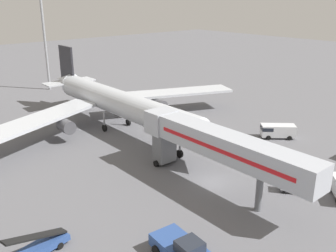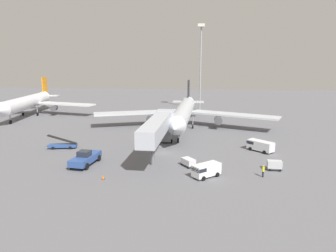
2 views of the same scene
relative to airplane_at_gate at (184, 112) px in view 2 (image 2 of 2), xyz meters
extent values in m
plane|color=slate|center=(-2.17, -22.64, -4.48)|extent=(300.00, 300.00, 0.00)
cylinder|color=silver|center=(-0.02, -1.66, 0.08)|extent=(4.47, 34.30, 3.98)
cone|color=silver|center=(-0.30, -20.81, 0.08)|extent=(3.96, 4.11, 3.90)
cone|color=silver|center=(0.27, 18.62, 0.38)|extent=(3.87, 6.36, 3.78)
cube|color=#232328|center=(0.25, 17.04, 4.06)|extent=(0.43, 4.96, 6.36)
cube|color=silver|center=(2.63, 16.55, 0.58)|extent=(4.83, 3.67, 0.24)
cube|color=silver|center=(-2.15, 16.62, 0.58)|extent=(4.83, 3.67, 0.24)
cube|color=silver|center=(12.75, 1.58, -0.81)|extent=(23.19, 13.52, 0.44)
cube|color=silver|center=(-12.70, 1.95, -0.81)|extent=(23.31, 12.95, 0.44)
cylinder|color=#4C4C51|center=(8.81, 0.12, -2.09)|extent=(2.06, 2.65, 2.02)
cylinder|color=#4C4C51|center=(-8.80, 0.37, -2.09)|extent=(2.06, 2.65, 2.02)
cylinder|color=gray|center=(-0.22, -15.01, -2.52)|extent=(0.28, 0.28, 2.82)
cylinder|color=black|center=(-0.22, -15.01, -3.93)|extent=(0.37, 1.10, 1.10)
cylinder|color=gray|center=(2.29, 0.36, -2.52)|extent=(0.28, 0.28, 2.82)
cylinder|color=black|center=(2.29, 0.36, -3.93)|extent=(0.37, 1.10, 1.10)
cylinder|color=gray|center=(-2.28, 0.43, -2.52)|extent=(0.28, 0.28, 2.82)
cylinder|color=black|center=(-2.28, 0.43, -3.93)|extent=(0.37, 1.10, 1.10)
cube|color=#B2B7C1|center=(-3.15, -25.63, 1.13)|extent=(3.27, 21.02, 2.70)
cube|color=red|center=(-4.67, -25.61, 1.13)|extent=(0.27, 17.63, 0.44)
cube|color=#B2B7C1|center=(-3.00, -14.54, 1.13)|extent=(3.49, 2.85, 2.84)
cube|color=#232833|center=(-2.98, -13.24, 1.38)|extent=(3.30, 0.28, 0.90)
cube|color=slate|center=(-3.01, -15.14, -2.15)|extent=(2.57, 1.83, 3.86)
cylinder|color=black|center=(-4.43, -15.12, -4.08)|extent=(0.31, 0.80, 0.80)
cylinder|color=black|center=(-1.58, -15.15, -4.08)|extent=(0.31, 0.80, 0.80)
cylinder|color=slate|center=(-3.20, -29.82, -2.35)|extent=(0.70, 0.70, 4.26)
cube|color=#2D4C8E|center=(-14.39, -31.07, -3.40)|extent=(3.37, 7.23, 1.06)
cube|color=#232833|center=(-14.42, -31.42, -2.42)|extent=(2.06, 1.97, 0.90)
cylinder|color=black|center=(-13.33, -33.46, -3.93)|extent=(0.50, 1.13, 1.10)
cylinder|color=black|center=(-15.89, -33.21, -3.93)|extent=(0.50, 1.13, 1.10)
cylinder|color=black|center=(-12.89, -28.93, -3.93)|extent=(0.50, 1.13, 1.10)
cylinder|color=black|center=(-15.45, -28.68, -3.93)|extent=(0.50, 1.13, 1.10)
cube|color=#2D4C8E|center=(-22.81, -21.92, -3.90)|extent=(5.72, 2.65, 0.55)
cube|color=black|center=(-22.81, -21.92, -2.64)|extent=(5.62, 1.94, 1.94)
cylinder|color=black|center=(-24.29, -23.00, -4.18)|extent=(0.63, 0.33, 0.60)
cylinder|color=black|center=(-24.58, -21.47, -4.18)|extent=(0.63, 0.33, 0.60)
cylinder|color=black|center=(-21.04, -22.37, -4.18)|extent=(0.63, 0.33, 0.60)
cylinder|color=black|center=(-21.34, -20.84, -4.18)|extent=(0.63, 0.33, 0.60)
cube|color=silver|center=(16.10, -19.40, -3.31)|extent=(5.04, 4.92, 1.76)
cube|color=#1E232D|center=(14.85, -18.22, -2.92)|extent=(2.56, 2.58, 0.56)
cylinder|color=black|center=(14.31, -19.01, -4.14)|extent=(0.74, 0.73, 0.68)
cylinder|color=black|center=(15.62, -17.63, -4.14)|extent=(0.74, 0.73, 0.68)
cylinder|color=black|center=(16.58, -21.17, -4.14)|extent=(0.74, 0.73, 0.68)
cylinder|color=black|center=(17.90, -19.79, -4.14)|extent=(0.74, 0.73, 0.68)
cube|color=white|center=(5.69, -34.37, -3.33)|extent=(4.52, 4.31, 1.73)
cube|color=#1E232D|center=(4.57, -35.37, -2.95)|extent=(2.29, 2.33, 0.55)
cylinder|color=black|center=(5.25, -35.94, -4.14)|extent=(0.73, 0.70, 0.68)
cylinder|color=black|center=(4.08, -34.63, -4.14)|extent=(0.73, 0.70, 0.68)
cylinder|color=black|center=(7.30, -34.11, -4.14)|extent=(0.73, 0.70, 0.68)
cylinder|color=black|center=(6.13, -32.80, -4.14)|extent=(0.73, 0.70, 0.68)
cube|color=#38383D|center=(2.76, -29.94, -4.19)|extent=(2.61, 2.79, 0.22)
cube|color=silver|center=(2.76, -29.94, -3.61)|extent=(2.61, 2.79, 0.94)
cylinder|color=black|center=(3.79, -30.21, -4.30)|extent=(0.32, 0.36, 0.36)
cylinder|color=black|center=(2.76, -31.01, -4.30)|extent=(0.32, 0.36, 0.36)
cylinder|color=black|center=(2.75, -28.87, -4.30)|extent=(0.32, 0.36, 0.36)
cylinder|color=black|center=(1.72, -29.68, -4.30)|extent=(0.32, 0.36, 0.36)
cube|color=#38383D|center=(16.43, -30.14, -4.19)|extent=(2.24, 1.28, 0.22)
cube|color=silver|center=(16.43, -30.14, -3.49)|extent=(2.24, 1.28, 1.17)
cylinder|color=black|center=(17.22, -29.61, -4.30)|extent=(0.36, 0.13, 0.36)
cylinder|color=black|center=(17.18, -30.73, -4.30)|extent=(0.36, 0.13, 0.36)
cylinder|color=black|center=(15.68, -29.56, -4.30)|extent=(0.36, 0.13, 0.36)
cylinder|color=black|center=(15.64, -30.68, -4.30)|extent=(0.36, 0.13, 0.36)
cylinder|color=#1E2333|center=(14.08, -33.46, -4.03)|extent=(0.37, 0.37, 0.89)
cylinder|color=#D8EA19|center=(14.08, -33.46, -3.23)|extent=(0.49, 0.49, 0.71)
sphere|color=tan|center=(14.08, -33.46, -2.74)|extent=(0.24, 0.24, 0.24)
cube|color=black|center=(-9.40, -37.08, -4.47)|extent=(0.43, 0.43, 0.03)
cone|color=orange|center=(-9.40, -37.08, -4.14)|extent=(0.37, 0.37, 0.63)
cylinder|color=silver|center=(-50.78, 12.35, 0.11)|extent=(8.70, 30.73, 4.05)
cone|color=silver|center=(-48.15, -4.49, 0.11)|extent=(4.47, 4.18, 3.97)
cone|color=silver|center=(-53.57, 30.17, 0.42)|extent=(4.66, 6.14, 3.84)
cube|color=orange|center=(-53.35, 28.79, 4.16)|extent=(1.04, 4.41, 6.47)
cube|color=silver|center=(-50.89, 28.77, 0.62)|extent=(5.29, 3.92, 0.24)
cube|color=silver|center=(-55.69, 28.02, 0.62)|extent=(5.29, 3.92, 0.24)
cube|color=silver|center=(-40.08, 17.03, -0.80)|extent=(20.64, 8.87, 0.44)
cylinder|color=#4C4C51|center=(-43.27, 15.24, -1.97)|extent=(2.17, 2.63, 1.83)
cylinder|color=#4C4C51|center=(-58.82, 12.82, -1.97)|extent=(2.17, 2.63, 1.83)
cylinder|color=gray|center=(-48.95, 0.60, -2.51)|extent=(0.28, 0.28, 2.83)
cylinder|color=black|center=(-48.95, 0.60, -3.93)|extent=(0.52, 1.14, 1.10)
cylinder|color=gray|center=(-48.77, 14.51, -2.51)|extent=(0.28, 0.28, 2.83)
cylinder|color=black|center=(-48.77, 14.51, -3.93)|extent=(0.52, 1.14, 1.10)
cylinder|color=gray|center=(-53.36, 13.79, -2.51)|extent=(0.28, 0.28, 2.83)
cylinder|color=black|center=(-53.36, 13.79, -3.93)|extent=(0.52, 1.14, 1.10)
cylinder|color=#93969B|center=(3.55, 33.37, 10.13)|extent=(0.56, 0.56, 29.21)
cube|color=silver|center=(3.55, 33.37, 25.23)|extent=(2.40, 2.40, 1.00)
camera|label=1|loc=(-31.82, -48.73, 16.04)|focal=40.10mm
camera|label=2|loc=(5.09, -78.00, 12.12)|focal=32.66mm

